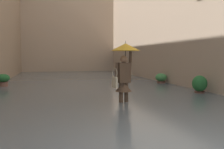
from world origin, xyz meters
TOP-DOWN VIEW (x-y plane):
  - ground_plane at (0.00, -10.61)m, footprint 60.00×60.00m
  - flood_water at (0.00, -10.61)m, footprint 9.04×27.22m
  - building_facade_far at (0.00, -22.12)m, footprint 11.84×1.80m
  - person_wading at (-0.41, -4.46)m, footprint 0.88×0.88m
  - potted_plant_mid_right at (3.81, -9.74)m, footprint 0.57×0.57m
  - potted_plant_near_left at (-3.70, -5.74)m, footprint 0.55×0.55m
  - potted_plant_far_left at (-3.80, -9.51)m, footprint 0.58×0.58m

SIDE VIEW (x-z plane):
  - ground_plane at x=0.00m, z-range 0.00..0.00m
  - flood_water at x=0.00m, z-range 0.00..0.21m
  - potted_plant_far_left at x=-3.80m, z-range 0.05..0.76m
  - potted_plant_mid_right at x=3.81m, z-range 0.07..0.84m
  - potted_plant_near_left at x=-3.70m, z-range 0.06..0.92m
  - person_wading at x=-0.41m, z-range 0.33..2.36m
  - building_facade_far at x=0.00m, z-range 0.00..10.35m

